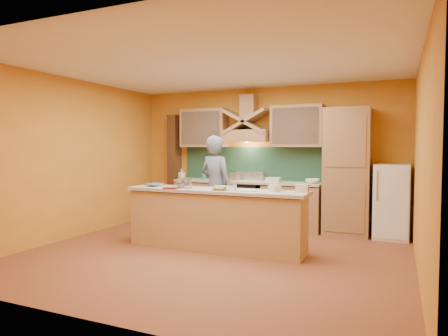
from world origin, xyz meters
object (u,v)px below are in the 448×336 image
at_px(person, 216,187).
at_px(mixing_bowl, 220,188).
at_px(stove, 246,204).
at_px(fridge, 391,202).
at_px(kitchen_scale, 232,188).

bearing_deg(person, mixing_bowl, 134.14).
distance_m(stove, person, 1.23).
xyz_separation_m(person, mixing_bowl, (0.47, -0.87, 0.08)).
height_order(stove, fridge, fridge).
bearing_deg(kitchen_scale, stove, 104.29).
distance_m(fridge, person, 3.07).
bearing_deg(fridge, kitchen_scale, -137.67).
bearing_deg(stove, fridge, 0.00).
height_order(fridge, kitchen_scale, fridge).
xyz_separation_m(stove, kitchen_scale, (0.52, -1.99, 0.54)).
xyz_separation_m(person, kitchen_scale, (0.66, -0.85, 0.09)).
xyz_separation_m(kitchen_scale, mixing_bowl, (-0.19, -0.02, -0.01)).
bearing_deg(mixing_bowl, stove, 99.23).
bearing_deg(mixing_bowl, person, 118.19).
xyz_separation_m(stove, mixing_bowl, (0.33, -2.01, 0.53)).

